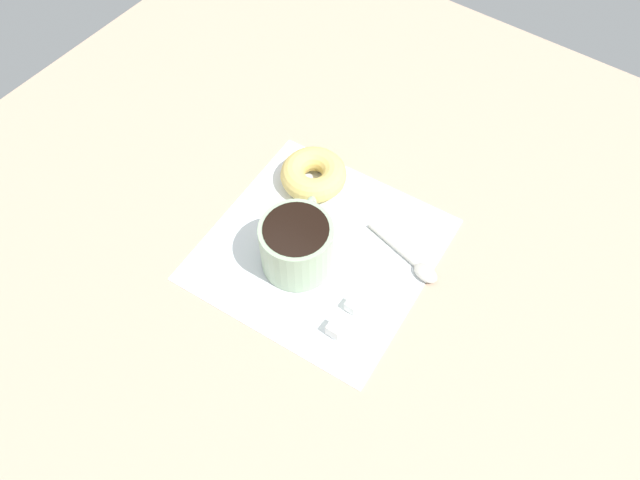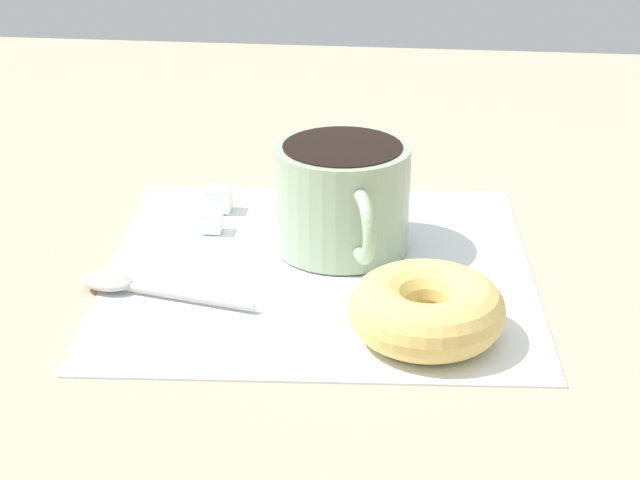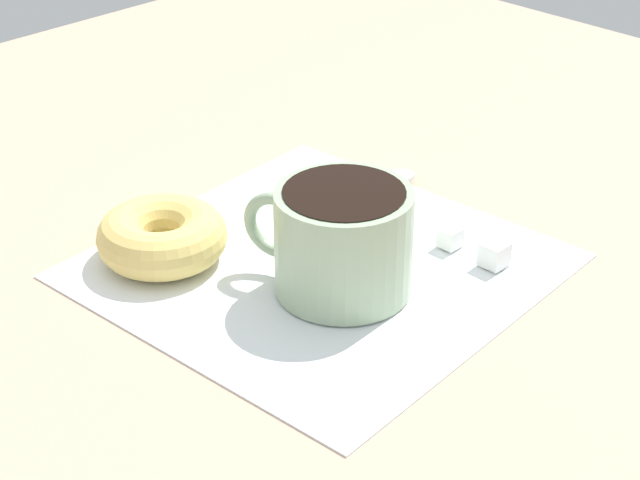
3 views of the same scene
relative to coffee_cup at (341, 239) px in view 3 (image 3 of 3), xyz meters
The scene contains 7 objects.
ground_plane 6.15cm from the coffee_cup, 52.12° to the left, with size 120.00×120.00×2.00cm, color tan.
napkin 5.45cm from the coffee_cup, 69.32° to the left, with size 29.28×29.28×0.30cm, color white.
coffee_cup is the anchor object (origin of this frame).
donut 13.84cm from the coffee_cup, 117.13° to the left, with size 9.60×9.60×3.58cm, color #E5C66B.
spoon 16.25cm from the coffee_cup, 31.92° to the left, with size 12.37×4.11×0.90cm.
sugar_cube 10.61cm from the coffee_cup, 10.09° to the right, with size 1.53×1.53×1.53cm, color white.
sugar_cube_extra 12.03cm from the coffee_cup, 29.66° to the right, with size 1.81×1.81×1.81cm, color white.
Camera 3 is at (-47.96, -46.16, 41.13)cm, focal length 60.00 mm.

